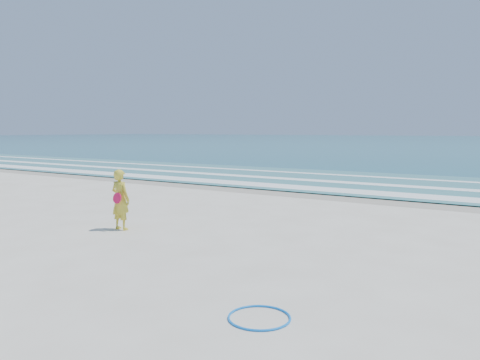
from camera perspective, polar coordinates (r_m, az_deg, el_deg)
The scene contains 8 objects.
ground at distance 11.02m, azimuth -11.55°, elevation -7.04°, with size 400.00×400.00×0.00m, color silver.
wet_sand at distance 18.45m, azimuth 8.38°, elevation -1.68°, with size 400.00×2.40×0.00m, color #B2A893.
shallow at distance 23.05m, azimuth 13.54°, elevation -0.13°, with size 400.00×10.00×0.01m, color #59B7AD.
foam_near at distance 19.62m, azimuth 9.95°, elevation -1.09°, with size 400.00×1.40×0.01m, color white.
foam_mid at distance 22.30m, azimuth 12.86°, elevation -0.29°, with size 400.00×0.90×0.01m, color white.
foam_far at distance 25.42m, azimuth 15.40°, elevation 0.41°, with size 400.00×0.60×0.01m, color white.
hoop at distance 6.46m, azimuth 2.37°, elevation -16.39°, with size 0.84×0.84×0.03m, color #0C78E9.
woman at distance 12.04m, azimuth -14.37°, elevation -2.33°, with size 0.56×0.41×1.52m.
Camera 1 is at (7.54, -7.65, 2.49)m, focal length 35.00 mm.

